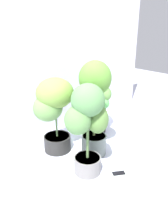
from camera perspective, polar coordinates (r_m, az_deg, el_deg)
ground_plane at (r=2.37m, az=4.48°, el=-10.56°), size 8.00×8.00×0.00m
mylar_back_wall at (r=2.68m, az=-8.51°, el=15.97°), size 3.20×0.01×2.00m
potted_plant_back_left at (r=2.22m, az=-7.76°, el=1.34°), size 0.49×0.48×0.78m
potted_plant_back_right at (r=2.65m, az=3.31°, el=4.16°), size 0.44×0.41×0.76m
potted_plant_front_left at (r=1.85m, az=0.83°, el=-2.33°), size 0.47×0.35×0.83m
potted_plant_center at (r=2.12m, az=2.29°, el=3.17°), size 0.45×0.41×0.95m
cell_phone at (r=2.11m, az=8.81°, el=-15.19°), size 0.16×0.13×0.01m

